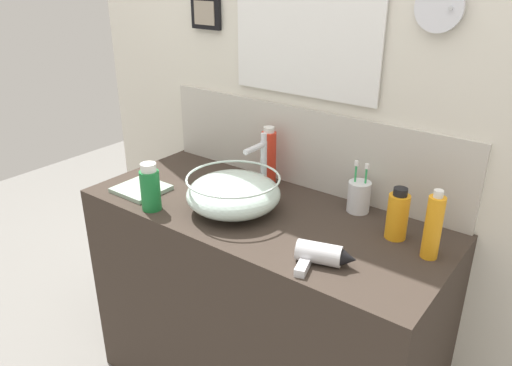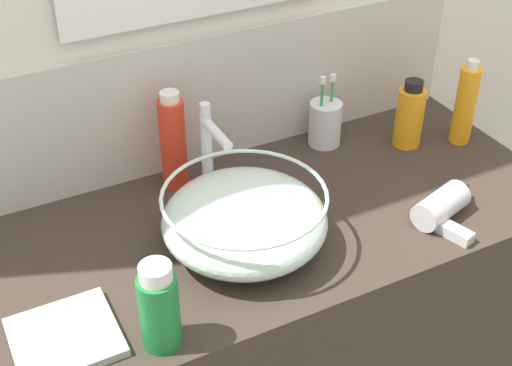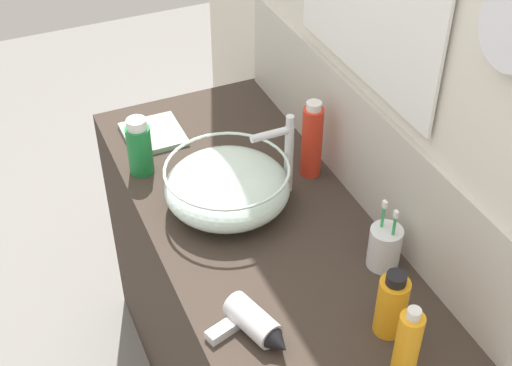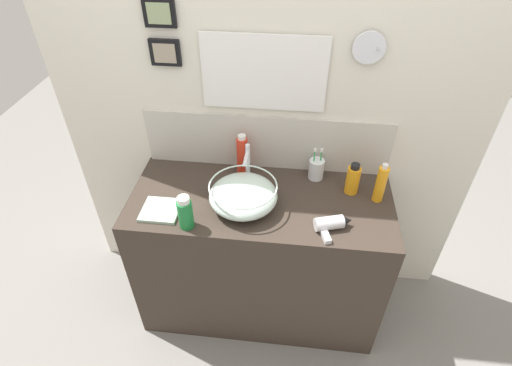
# 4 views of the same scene
# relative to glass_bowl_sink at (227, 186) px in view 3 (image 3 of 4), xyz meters

# --- Properties ---
(vanity_counter) EXTENTS (1.30, 0.56, 0.85)m
(vanity_counter) POSITION_rel_glass_bowl_sink_xyz_m (0.08, 0.06, -0.49)
(vanity_counter) COLOR #382D26
(vanity_counter) RESTS_ON ground
(back_panel) EXTENTS (2.17, 0.10, 2.60)m
(back_panel) POSITION_rel_glass_bowl_sink_xyz_m (0.08, 0.36, 0.38)
(back_panel) COLOR silver
(back_panel) RESTS_ON ground
(glass_bowl_sink) EXTENTS (0.32, 0.32, 0.13)m
(glass_bowl_sink) POSITION_rel_glass_bowl_sink_xyz_m (0.00, 0.00, 0.00)
(glass_bowl_sink) COLOR silver
(glass_bowl_sink) RESTS_ON vanity_counter
(faucet) EXTENTS (0.02, 0.12, 0.24)m
(faucet) POSITION_rel_glass_bowl_sink_xyz_m (0.00, 0.16, 0.07)
(faucet) COLOR silver
(faucet) RESTS_ON vanity_counter
(hair_drier) EXTENTS (0.18, 0.16, 0.06)m
(hair_drier) POSITION_rel_glass_bowl_sink_xyz_m (0.42, -0.11, -0.04)
(hair_drier) COLOR silver
(hair_drier) RESTS_ON vanity_counter
(toothbrush_cup) EXTENTS (0.08, 0.08, 0.18)m
(toothbrush_cup) POSITION_rel_glass_bowl_sink_xyz_m (0.34, 0.26, -0.01)
(toothbrush_cup) COLOR silver
(toothbrush_cup) RESTS_ON vanity_counter
(shampoo_bottle) EXTENTS (0.06, 0.06, 0.23)m
(shampoo_bottle) POSITION_rel_glass_bowl_sink_xyz_m (-0.04, 0.26, 0.04)
(shampoo_bottle) COLOR red
(shampoo_bottle) RESTS_ON vanity_counter
(lotion_bottle) EXTENTS (0.07, 0.07, 0.17)m
(lotion_bottle) POSITION_rel_glass_bowl_sink_xyz_m (-0.24, -0.16, 0.01)
(lotion_bottle) COLOR #197233
(lotion_bottle) RESTS_ON vanity_counter
(spray_bottle) EXTENTS (0.05, 0.05, 0.21)m
(spray_bottle) POSITION_rel_glass_bowl_sink_xyz_m (0.64, 0.12, 0.03)
(spray_bottle) COLOR orange
(spray_bottle) RESTS_ON vanity_counter
(soap_dispenser) EXTENTS (0.07, 0.07, 0.17)m
(soap_dispenser) POSITION_rel_glass_bowl_sink_xyz_m (0.52, 0.17, 0.01)
(soap_dispenser) COLOR orange
(soap_dispenser) RESTS_ON vanity_counter
(hand_towel) EXTENTS (0.18, 0.17, 0.02)m
(hand_towel) POSITION_rel_glass_bowl_sink_xyz_m (-0.38, -0.08, -0.06)
(hand_towel) COLOR #99B29E
(hand_towel) RESTS_ON vanity_counter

